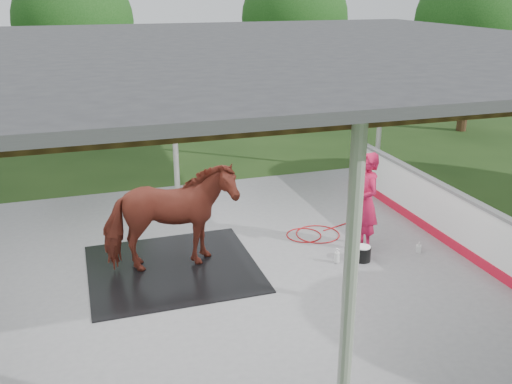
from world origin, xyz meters
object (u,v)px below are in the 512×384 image
object	(u,v)px
handler	(366,202)
wash_bucket	(363,253)
horse	(170,218)
dasher_board	(445,215)

from	to	relation	value
handler	wash_bucket	xyz separation A→B (m)	(-0.28, -0.51, -0.82)
horse	handler	world-z (taller)	horse
horse	dasher_board	bearing A→B (deg)	-94.36
dasher_board	handler	world-z (taller)	handler
horse	handler	bearing A→B (deg)	-93.82
horse	wash_bucket	size ratio (longest dim) A/B	7.45
dasher_board	wash_bucket	bearing A→B (deg)	-170.63
wash_bucket	horse	bearing A→B (deg)	167.49
dasher_board	wash_bucket	world-z (taller)	dasher_board
dasher_board	horse	xyz separation A→B (m)	(-5.48, 0.44, 0.47)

